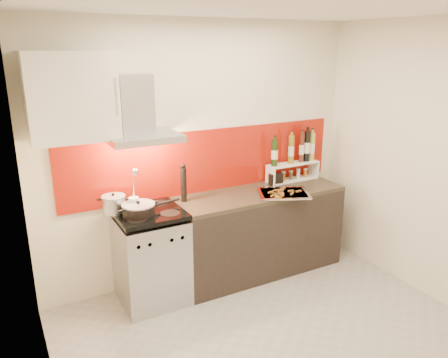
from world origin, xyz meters
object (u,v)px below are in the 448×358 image
counter (259,232)px  baking_tray (283,193)px  stock_pot (114,204)px  pepper_mill (184,183)px  range_stove (151,258)px  saute_pan (139,209)px

counter → baking_tray: 0.53m
stock_pot → pepper_mill: size_ratio=0.56×
counter → pepper_mill: size_ratio=4.75×
range_stove → saute_pan: 0.53m
counter → stock_pot: 1.58m
range_stove → stock_pot: bearing=157.2°
stock_pot → pepper_mill: (0.68, -0.01, 0.09)m
stock_pot → pepper_mill: pepper_mill is taller
range_stove → saute_pan: bearing=-154.1°
pepper_mill → baking_tray: (0.96, -0.31, -0.17)m
pepper_mill → range_stove: bearing=-164.3°
counter → saute_pan: 1.40m
saute_pan → baking_tray: saute_pan is taller
range_stove → stock_pot: 0.63m
stock_pot → baking_tray: stock_pot is taller
range_stove → counter: range_stove is taller
counter → baking_tray: bearing=-51.4°
saute_pan → stock_pot: bearing=137.3°
baking_tray → saute_pan: bearing=174.3°
counter → pepper_mill: bearing=172.4°
range_stove → baking_tray: (1.36, -0.19, 0.47)m
range_stove → stock_pot: (-0.28, 0.12, 0.55)m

